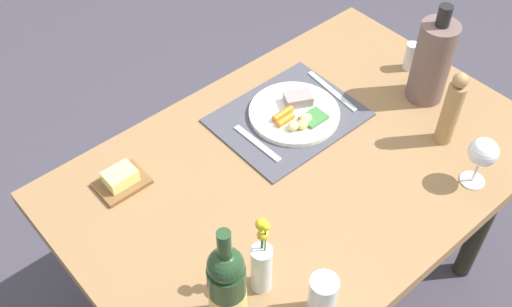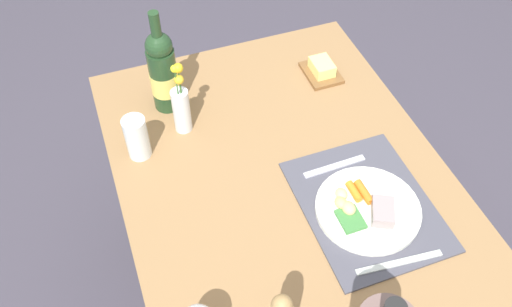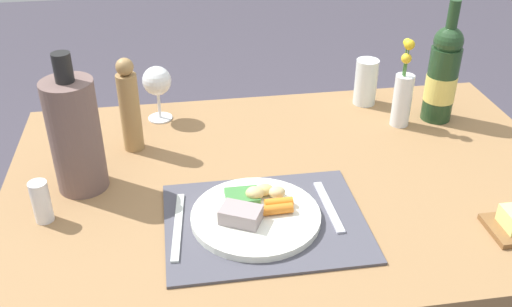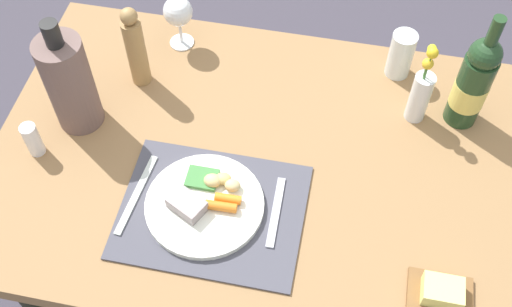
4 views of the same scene
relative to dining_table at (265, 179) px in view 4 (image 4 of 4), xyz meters
The scene contains 14 objects.
ground_plane 0.62m from the dining_table, ahead, with size 8.00×8.00×0.00m, color #413C48.
dining_table is the anchor object (origin of this frame).
placemat 0.20m from the dining_table, 119.05° to the right, with size 0.40×0.32×0.01m, color #484753.
dinner_plate 0.21m from the dining_table, 125.55° to the right, with size 0.26×0.26×0.05m.
fork 0.32m from the dining_table, 149.91° to the right, with size 0.02×0.21×0.01m, color silver.
knife 0.17m from the dining_table, 69.74° to the right, with size 0.02×0.18×0.01m, color silver.
cooler_bottle 0.51m from the dining_table, behind, with size 0.11×0.11×0.31m.
butter_dish 0.49m from the dining_table, 32.54° to the right, with size 0.13×0.10×0.05m.
flower_vase 0.42m from the dining_table, 31.33° to the left, with size 0.05×0.05×0.24m.
wine_bottle 0.53m from the dining_table, 26.55° to the left, with size 0.08×0.08×0.32m.
water_tumbler 0.46m from the dining_table, 50.43° to the left, with size 0.06×0.06×0.13m.
wine_glass 0.48m from the dining_table, 131.22° to the left, with size 0.08×0.08×0.15m.
pepper_mill 0.44m from the dining_table, 152.47° to the left, with size 0.05×0.05×0.23m.
salt_shaker 0.55m from the dining_table, behind, with size 0.04×0.04×0.09m, color white.
Camera 4 is at (0.14, -0.82, 1.91)m, focal length 44.26 mm.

